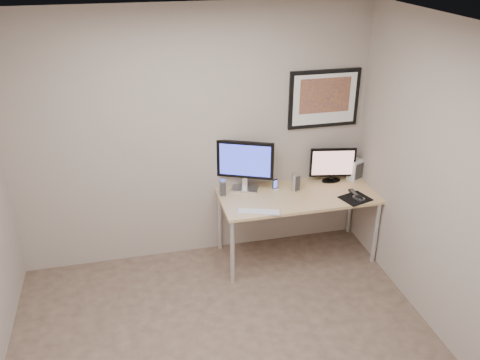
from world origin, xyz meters
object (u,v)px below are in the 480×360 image
at_px(monitor_tv, 333,164).
at_px(keyboard, 259,212).
at_px(desk, 298,200).
at_px(speaker_right, 295,182).
at_px(framed_art, 324,99).
at_px(monitor_large, 245,163).
at_px(fan_unit, 355,170).
at_px(speaker_left, 222,188).
at_px(phone_dock, 275,185).

distance_m(monitor_tv, keyboard, 1.07).
distance_m(desk, speaker_right, 0.19).
xyz_separation_m(monitor_tv, keyboard, (-0.94, -0.47, -0.20)).
height_order(framed_art, speaker_right, framed_art).
height_order(monitor_large, monitor_tv, monitor_large).
height_order(desk, keyboard, keyboard).
bearing_deg(fan_unit, speaker_left, 156.91).
bearing_deg(speaker_left, monitor_large, 12.91).
height_order(desk, monitor_tv, monitor_tv).
height_order(framed_art, monitor_large, framed_art).
relative_size(framed_art, speaker_left, 4.36).
xyz_separation_m(framed_art, speaker_right, (-0.35, -0.23, -0.80)).
xyz_separation_m(monitor_large, speaker_left, (-0.26, -0.08, -0.21)).
xyz_separation_m(monitor_large, keyboard, (0.01, -0.51, -0.29)).
distance_m(phone_dock, fan_unit, 0.92).
distance_m(speaker_right, phone_dock, 0.21).
height_order(phone_dock, fan_unit, fan_unit).
xyz_separation_m(speaker_left, phone_dock, (0.56, -0.01, -0.02)).
height_order(desk, speaker_left, speaker_left).
relative_size(desk, speaker_right, 8.30).
xyz_separation_m(desk, framed_art, (0.35, 0.33, 0.96)).
bearing_deg(speaker_left, desk, -17.13).
bearing_deg(monitor_large, desk, -2.53).
bearing_deg(framed_art, desk, -136.54).
xyz_separation_m(monitor_large, speaker_right, (0.50, -0.15, -0.20)).
bearing_deg(monitor_tv, desk, -144.07).
xyz_separation_m(framed_art, keyboard, (-0.83, -0.59, -0.88)).
bearing_deg(monitor_tv, fan_unit, 9.23).
bearing_deg(fan_unit, monitor_tv, 153.70).
relative_size(monitor_tv, fan_unit, 2.14).
bearing_deg(phone_dock, monitor_large, 143.86).
bearing_deg(framed_art, keyboard, -144.62).
xyz_separation_m(framed_art, monitor_large, (-0.85, -0.09, -0.60)).
relative_size(speaker_left, fan_unit, 0.76).
height_order(monitor_tv, keyboard, monitor_tv).
height_order(speaker_left, phone_dock, speaker_left).
bearing_deg(speaker_right, phone_dock, 145.02).
bearing_deg(speaker_left, framed_art, 3.66).
distance_m(monitor_tv, phone_dock, 0.67).
bearing_deg(keyboard, desk, 46.79).
bearing_deg(desk, phone_dock, 142.14).
bearing_deg(phone_dock, speaker_left, 160.04).
bearing_deg(monitor_large, keyboard, -64.92).
bearing_deg(framed_art, fan_unit, -18.87).
bearing_deg(monitor_tv, phone_dock, -164.27).
distance_m(speaker_right, keyboard, 0.61).
relative_size(speaker_right, keyboard, 0.47).
bearing_deg(keyboard, monitor_tv, 45.35).
distance_m(monitor_tv, speaker_left, 1.21).
height_order(monitor_large, fan_unit, monitor_large).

